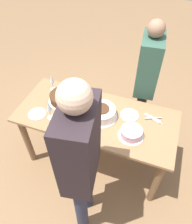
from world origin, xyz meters
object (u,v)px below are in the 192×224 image
at_px(person_cutting, 147,75).
at_px(person_watching, 80,159).
at_px(cake_front_chocolate, 63,97).
at_px(wine_glass_extra, 69,118).
at_px(cake_back_decorated, 131,133).
at_px(wine_glass_near, 52,80).
at_px(cake_center_white, 101,113).
at_px(wine_glass_far, 49,107).

xyz_separation_m(person_cutting, person_watching, (0.23, 1.30, 0.13)).
xyz_separation_m(cake_front_chocolate, wine_glass_extra, (-0.23, 0.33, 0.10)).
bearing_deg(wine_glass_extra, person_watching, 125.21).
distance_m(cake_back_decorated, person_cutting, 0.77).
distance_m(cake_front_chocolate, person_watching, 0.95).
relative_size(wine_glass_near, wine_glass_extra, 0.89).
bearing_deg(cake_front_chocolate, person_watching, 125.05).
distance_m(cake_center_white, cake_back_decorated, 0.36).
height_order(person_cutting, person_watching, person_watching).
distance_m(cake_front_chocolate, wine_glass_near, 0.24).
height_order(wine_glass_far, person_watching, person_watching).
height_order(wine_glass_far, person_cutting, person_cutting).
bearing_deg(cake_center_white, cake_back_decorated, 158.09).
relative_size(cake_center_white, cake_back_decorated, 1.35).
relative_size(cake_back_decorated, wine_glass_far, 1.05).
xyz_separation_m(cake_front_chocolate, person_watching, (-0.53, 0.76, 0.23)).
bearing_deg(cake_back_decorated, cake_front_chocolate, -15.20).
relative_size(cake_center_white, wine_glass_near, 1.59).
distance_m(cake_center_white, wine_glass_near, 0.68).
relative_size(cake_front_chocolate, wine_glass_extra, 1.43).
bearing_deg(cake_front_chocolate, wine_glass_near, -33.18).
bearing_deg(wine_glass_far, wine_glass_near, -65.15).
bearing_deg(person_cutting, wine_glass_extra, -37.22).
bearing_deg(wine_glass_near, cake_back_decorated, 160.91).
xyz_separation_m(wine_glass_far, wine_glass_extra, (-0.24, 0.06, -0.00)).
distance_m(cake_back_decorated, wine_glass_far, 0.81).
xyz_separation_m(wine_glass_near, wine_glass_extra, (-0.42, 0.46, 0.01)).
xyz_separation_m(wine_glass_far, person_cutting, (-0.77, -0.81, -0.00)).
height_order(cake_front_chocolate, cake_back_decorated, cake_front_chocolate).
bearing_deg(cake_center_white, wine_glass_extra, 49.12).
bearing_deg(cake_center_white, wine_glass_near, -17.57).
height_order(cake_center_white, cake_back_decorated, cake_center_white).
height_order(cake_front_chocolate, person_cutting, person_cutting).
distance_m(cake_front_chocolate, wine_glass_far, 0.29).
bearing_deg(wine_glass_far, person_watching, 137.86).
height_order(wine_glass_far, wine_glass_extra, same).
xyz_separation_m(wine_glass_near, wine_glass_far, (-0.18, 0.39, 0.02)).
height_order(cake_back_decorated, person_cutting, person_cutting).
distance_m(cake_back_decorated, person_watching, 0.64).
relative_size(cake_back_decorated, wine_glass_near, 1.17).
height_order(wine_glass_near, wine_glass_far, wine_glass_far).
height_order(wine_glass_near, person_watching, person_watching).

